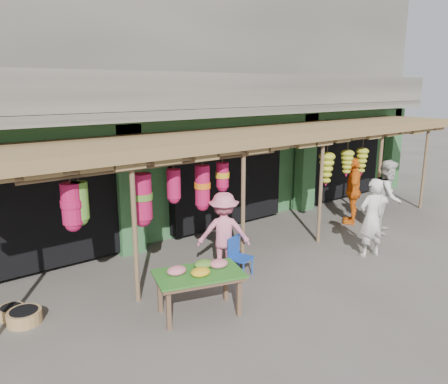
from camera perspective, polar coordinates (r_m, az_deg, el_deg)
ground at (r=10.69m, az=7.87°, el=-7.30°), size 80.00×80.00×0.00m
building at (r=13.80m, az=-6.66°, el=11.77°), size 16.40×6.80×7.00m
awning at (r=10.54m, az=4.68°, el=6.95°), size 14.00×2.70×2.79m
flower_table at (r=7.49m, az=-3.26°, el=-10.71°), size 1.65×1.25×0.88m
blue_chair at (r=9.01m, az=1.84°, el=-8.13°), size 0.48×0.49×0.82m
basket_mid at (r=8.16m, az=-24.63°, el=-14.60°), size 0.63×0.63×0.21m
basket_right at (r=8.41m, az=-26.00°, el=-13.95°), size 0.47×0.47×0.19m
person_front at (r=10.42m, az=18.72°, el=-3.21°), size 0.75×0.59×1.81m
person_right at (r=12.29m, az=20.58°, el=-0.54°), size 1.16×1.05×1.94m
person_vendor at (r=12.79m, az=16.50°, el=0.16°), size 1.17×1.01×1.88m
person_shopper at (r=9.06m, az=-0.05°, el=-5.33°), size 1.27×1.15×1.71m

